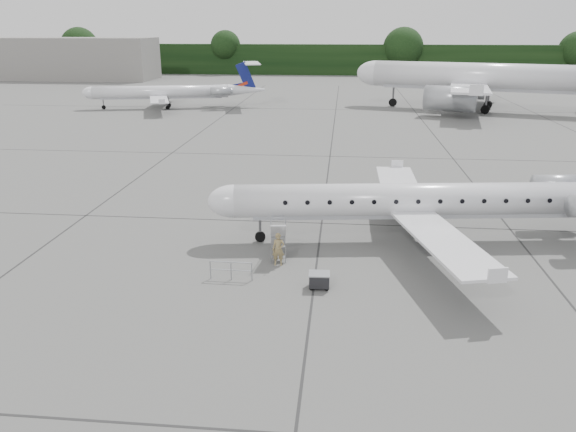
# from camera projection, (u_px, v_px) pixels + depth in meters

# --- Properties ---
(ground) EXTENTS (320.00, 320.00, 0.00)m
(ground) POSITION_uv_depth(u_px,v_px,m) (386.00, 267.00, 30.97)
(ground) COLOR #5B5B59
(ground) RESTS_ON ground
(treeline) EXTENTS (260.00, 4.00, 8.00)m
(treeline) POSITION_uv_depth(u_px,v_px,m) (355.00, 60.00, 152.23)
(treeline) COLOR black
(treeline) RESTS_ON ground
(terminal_building) EXTENTS (40.00, 14.00, 10.00)m
(terminal_building) POSITION_uv_depth(u_px,v_px,m) (73.00, 59.00, 139.55)
(terminal_building) COLOR slate
(terminal_building) RESTS_ON ground
(main_regional_jet) EXTENTS (30.64, 23.77, 7.26)m
(main_regional_jet) POSITION_uv_depth(u_px,v_px,m) (418.00, 184.00, 33.73)
(main_regional_jet) COLOR silver
(main_regional_jet) RESTS_ON ground
(airstair) EXTENTS (1.14, 2.49, 2.28)m
(airstair) POSITION_uv_depth(u_px,v_px,m) (278.00, 237.00, 32.17)
(airstair) COLOR silver
(airstair) RESTS_ON ground
(passenger) EXTENTS (0.70, 0.48, 1.87)m
(passenger) POSITION_uv_depth(u_px,v_px,m) (278.00, 249.00, 30.96)
(passenger) COLOR olive
(passenger) RESTS_ON ground
(safety_railing) EXTENTS (2.20, 0.10, 1.00)m
(safety_railing) POSITION_uv_depth(u_px,v_px,m) (231.00, 271.00, 29.28)
(safety_railing) COLOR gray
(safety_railing) RESTS_ON ground
(baggage_cart) EXTENTS (1.04, 0.86, 0.88)m
(baggage_cart) POSITION_uv_depth(u_px,v_px,m) (319.00, 280.00, 28.37)
(baggage_cart) COLOR black
(baggage_cart) RESTS_ON ground
(bg_narrowbody) EXTENTS (47.33, 39.78, 14.57)m
(bg_narrowbody) POSITION_uv_depth(u_px,v_px,m) (478.00, 63.00, 86.26)
(bg_narrowbody) COLOR silver
(bg_narrowbody) RESTS_ON ground
(bg_regional_left) EXTENTS (31.06, 25.21, 7.20)m
(bg_regional_left) POSITION_uv_depth(u_px,v_px,m) (161.00, 86.00, 89.85)
(bg_regional_left) COLOR silver
(bg_regional_left) RESTS_ON ground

